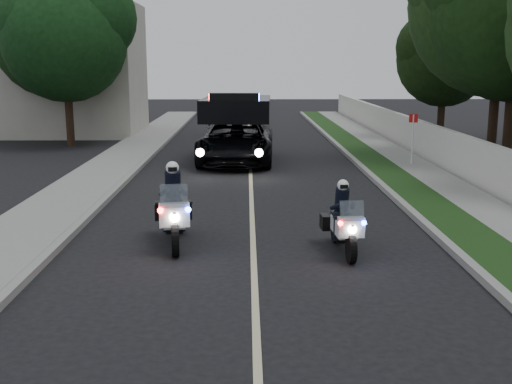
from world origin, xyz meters
The scene contains 20 objects.
ground centered at (0.00, 0.00, 0.00)m, with size 120.00×120.00×0.00m, color black.
curb_right centered at (4.10, 10.00, 0.07)m, with size 0.20×60.00×0.15m, color gray.
grass_verge centered at (4.80, 10.00, 0.08)m, with size 1.20×60.00×0.16m, color #193814.
sidewalk_right centered at (6.10, 10.00, 0.08)m, with size 1.40×60.00×0.16m, color gray.
property_wall centered at (7.10, 10.00, 0.75)m, with size 0.22×60.00×1.50m, color beige.
curb_left centered at (-4.10, 10.00, 0.07)m, with size 0.20×60.00×0.15m, color gray.
sidewalk_left centered at (-5.20, 10.00, 0.08)m, with size 2.00×60.00×0.16m, color gray.
building_far centered at (-10.00, 26.00, 3.50)m, with size 8.00×6.00×7.00m, color #A8A396.
lane_marking centered at (0.00, 10.00, 0.00)m, with size 0.12×50.00×0.01m, color #BFB78C.
police_moto_left centered at (-1.70, 4.33, 0.00)m, with size 0.74×2.11×1.79m, color white, non-canonical shape.
police_moto_right centered at (1.84, 3.70, 0.00)m, with size 0.62×1.77×1.51m, color silver, non-canonical shape.
police_suv centered at (-0.53, 15.74, 0.00)m, with size 2.81×6.06×2.95m, color black.
bicycle centered at (-2.00, 25.21, 0.00)m, with size 0.54×1.54×0.80m, color black.
cyclist centered at (-2.00, 25.21, 0.00)m, with size 0.58×0.39×1.62m, color black.
sign_post centered at (6.00, 14.25, 0.00)m, with size 0.32×0.32×2.07m, color #B4170C, non-canonical shape.
tree_right_c centered at (9.65, 14.52, 0.00)m, with size 6.68×6.68×11.14m, color #173511, non-canonical shape.
tree_right_d centered at (9.46, 15.55, 0.00)m, with size 6.93×6.93×11.55m, color #204015, non-canonical shape.
tree_right_e centered at (9.65, 22.74, 0.00)m, with size 4.68×4.68×7.81m, color black, non-canonical shape.
tree_left_near centered at (-8.41, 20.74, 0.00)m, with size 5.68×5.68×9.47m, color #133914, non-canonical shape.
tree_left_far centered at (-9.69, 23.30, 0.00)m, with size 5.86×5.86×9.76m, color #143510, non-canonical shape.
Camera 1 is at (-0.13, -8.70, 3.83)m, focal length 43.94 mm.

